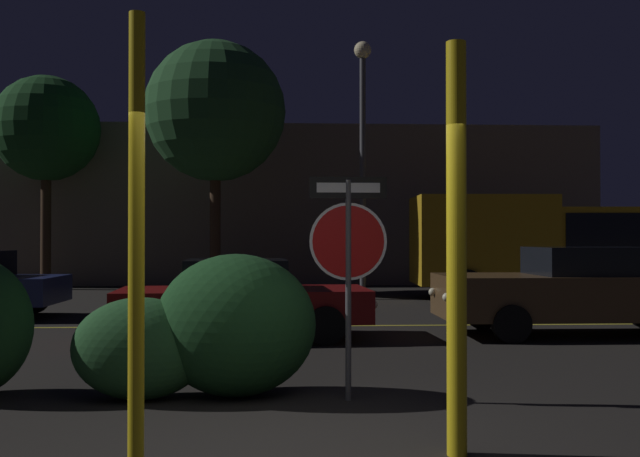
{
  "coord_description": "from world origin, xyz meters",
  "views": [
    {
      "loc": [
        -0.09,
        -5.27,
        1.65
      ],
      "look_at": [
        0.45,
        5.72,
        1.78
      ],
      "focal_mm": 40.0,
      "sensor_mm": 36.0,
      "label": 1
    }
  ],
  "objects_px": {
    "passing_car_3": "(585,291)",
    "tree_1": "(215,112)",
    "stop_sign": "(348,243)",
    "tree_0": "(46,129)",
    "street_lamp": "(363,130)",
    "hedge_bush_3": "(236,325)",
    "passing_car_2": "(242,299)",
    "hedge_bush_2": "(140,348)",
    "delivery_truck": "(525,242)",
    "yellow_pole_right": "(457,248)",
    "yellow_pole_left": "(136,245)"
  },
  "relations": [
    {
      "from": "delivery_truck",
      "to": "tree_1",
      "type": "bearing_deg",
      "value": -103.02
    },
    {
      "from": "yellow_pole_right",
      "to": "tree_0",
      "type": "height_order",
      "value": "tree_0"
    },
    {
      "from": "stop_sign",
      "to": "yellow_pole_left",
      "type": "xyz_separation_m",
      "value": [
        -1.66,
        -2.26,
        0.01
      ]
    },
    {
      "from": "yellow_pole_left",
      "to": "delivery_truck",
      "type": "relative_size",
      "value": 0.55
    },
    {
      "from": "stop_sign",
      "to": "yellow_pole_right",
      "type": "distance_m",
      "value": 1.96
    },
    {
      "from": "street_lamp",
      "to": "tree_1",
      "type": "distance_m",
      "value": 4.78
    },
    {
      "from": "street_lamp",
      "to": "tree_1",
      "type": "bearing_deg",
      "value": 151.44
    },
    {
      "from": "passing_car_2",
      "to": "tree_0",
      "type": "height_order",
      "value": "tree_0"
    },
    {
      "from": "yellow_pole_left",
      "to": "hedge_bush_3",
      "type": "bearing_deg",
      "value": 78.48
    },
    {
      "from": "street_lamp",
      "to": "tree_0",
      "type": "bearing_deg",
      "value": 157.18
    },
    {
      "from": "street_lamp",
      "to": "hedge_bush_3",
      "type": "bearing_deg",
      "value": -102.69
    },
    {
      "from": "stop_sign",
      "to": "passing_car_3",
      "type": "relative_size",
      "value": 0.46
    },
    {
      "from": "yellow_pole_left",
      "to": "delivery_truck",
      "type": "distance_m",
      "value": 15.73
    },
    {
      "from": "yellow_pole_left",
      "to": "street_lamp",
      "type": "xyz_separation_m",
      "value": [
        3.09,
        13.94,
        2.91
      ]
    },
    {
      "from": "stop_sign",
      "to": "passing_car_2",
      "type": "xyz_separation_m",
      "value": [
        -1.33,
        4.41,
        -0.93
      ]
    },
    {
      "from": "yellow_pole_right",
      "to": "passing_car_2",
      "type": "distance_m",
      "value": 6.63
    },
    {
      "from": "tree_0",
      "to": "stop_sign",
      "type": "bearing_deg",
      "value": -62.47
    },
    {
      "from": "yellow_pole_left",
      "to": "delivery_truck",
      "type": "bearing_deg",
      "value": 61.75
    },
    {
      "from": "passing_car_3",
      "to": "delivery_truck",
      "type": "relative_size",
      "value": 0.85
    },
    {
      "from": "delivery_truck",
      "to": "hedge_bush_2",
      "type": "bearing_deg",
      "value": -32.18
    },
    {
      "from": "stop_sign",
      "to": "passing_car_3",
      "type": "xyz_separation_m",
      "value": [
        4.4,
        4.58,
        -0.84
      ]
    },
    {
      "from": "yellow_pole_right",
      "to": "street_lamp",
      "type": "bearing_deg",
      "value": 86.73
    },
    {
      "from": "hedge_bush_2",
      "to": "hedge_bush_3",
      "type": "distance_m",
      "value": 0.99
    },
    {
      "from": "hedge_bush_2",
      "to": "delivery_truck",
      "type": "bearing_deg",
      "value": 55.46
    },
    {
      "from": "passing_car_3",
      "to": "stop_sign",
      "type": "bearing_deg",
      "value": 136.29
    },
    {
      "from": "stop_sign",
      "to": "street_lamp",
      "type": "relative_size",
      "value": 0.33
    },
    {
      "from": "hedge_bush_3",
      "to": "passing_car_3",
      "type": "height_order",
      "value": "passing_car_3"
    },
    {
      "from": "passing_car_2",
      "to": "tree_0",
      "type": "bearing_deg",
      "value": -152.15
    },
    {
      "from": "tree_0",
      "to": "delivery_truck",
      "type": "bearing_deg",
      "value": -16.49
    },
    {
      "from": "stop_sign",
      "to": "hedge_bush_2",
      "type": "bearing_deg",
      "value": 176.19
    },
    {
      "from": "hedge_bush_2",
      "to": "street_lamp",
      "type": "xyz_separation_m",
      "value": [
        3.54,
        11.56,
        3.98
      ]
    },
    {
      "from": "passing_car_3",
      "to": "delivery_truck",
      "type": "height_order",
      "value": "delivery_truck"
    },
    {
      "from": "stop_sign",
      "to": "hedge_bush_3",
      "type": "distance_m",
      "value": 1.45
    },
    {
      "from": "hedge_bush_2",
      "to": "tree_0",
      "type": "relative_size",
      "value": 0.2
    },
    {
      "from": "passing_car_2",
      "to": "tree_1",
      "type": "height_order",
      "value": "tree_1"
    },
    {
      "from": "yellow_pole_right",
      "to": "hedge_bush_2",
      "type": "distance_m",
      "value": 3.55
    },
    {
      "from": "tree_1",
      "to": "street_lamp",
      "type": "bearing_deg",
      "value": -28.56
    },
    {
      "from": "hedge_bush_3",
      "to": "tree_1",
      "type": "relative_size",
      "value": 0.22
    },
    {
      "from": "tree_0",
      "to": "street_lamp",
      "type": "bearing_deg",
      "value": -22.82
    },
    {
      "from": "yellow_pole_left",
      "to": "yellow_pole_right",
      "type": "bearing_deg",
      "value": 10.15
    },
    {
      "from": "hedge_bush_3",
      "to": "tree_0",
      "type": "bearing_deg",
      "value": 114.46
    },
    {
      "from": "hedge_bush_2",
      "to": "passing_car_2",
      "type": "height_order",
      "value": "passing_car_2"
    },
    {
      "from": "passing_car_3",
      "to": "tree_1",
      "type": "bearing_deg",
      "value": 37.41
    },
    {
      "from": "passing_car_3",
      "to": "tree_0",
      "type": "distance_m",
      "value": 17.38
    },
    {
      "from": "hedge_bush_2",
      "to": "street_lamp",
      "type": "distance_m",
      "value": 12.72
    },
    {
      "from": "tree_1",
      "to": "passing_car_3",
      "type": "bearing_deg",
      "value": -52.78
    },
    {
      "from": "delivery_truck",
      "to": "hedge_bush_3",
      "type": "bearing_deg",
      "value": -29.04
    },
    {
      "from": "yellow_pole_right",
      "to": "street_lamp",
      "type": "relative_size",
      "value": 0.46
    },
    {
      "from": "passing_car_2",
      "to": "yellow_pole_right",
      "type": "bearing_deg",
      "value": 14.28
    },
    {
      "from": "tree_0",
      "to": "passing_car_2",
      "type": "bearing_deg",
      "value": -58.76
    }
  ]
}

